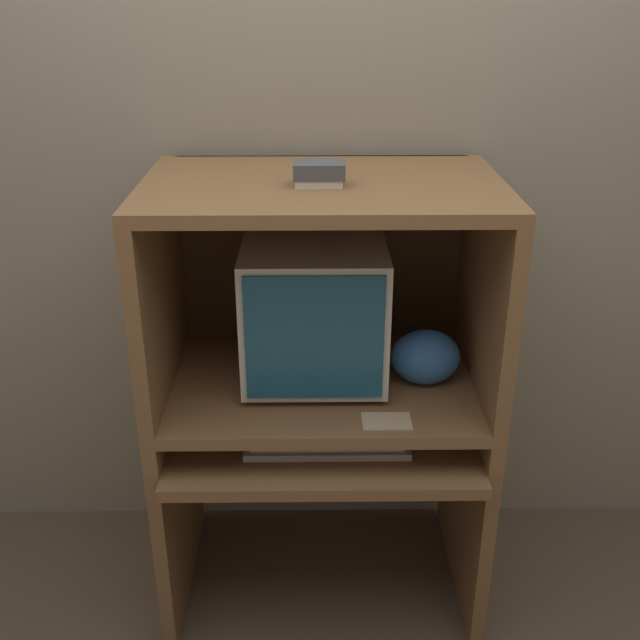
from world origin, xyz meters
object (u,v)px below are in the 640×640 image
object	(u,v)px
crt_monitor	(314,307)
snack_bag	(426,357)
keyboard	(327,442)
book_stack	(319,174)
mouse	(433,437)

from	to	relation	value
crt_monitor	snack_bag	world-z (taller)	crt_monitor
keyboard	book_stack	size ratio (longest dim) A/B	3.53
keyboard	book_stack	distance (m)	0.76
keyboard	book_stack	bearing A→B (deg)	101.43
crt_monitor	snack_bag	bearing A→B (deg)	-11.02
book_stack	mouse	bearing A→B (deg)	-15.34
crt_monitor	mouse	distance (m)	0.51
snack_bag	book_stack	bearing A→B (deg)	-174.08
keyboard	book_stack	world-z (taller)	book_stack
mouse	crt_monitor	bearing A→B (deg)	151.42
crt_monitor	book_stack	size ratio (longest dim) A/B	3.32
mouse	book_stack	size ratio (longest dim) A/B	0.48
book_stack	keyboard	bearing A→B (deg)	-78.57
keyboard	crt_monitor	bearing A→B (deg)	99.85
snack_bag	book_stack	world-z (taller)	book_stack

